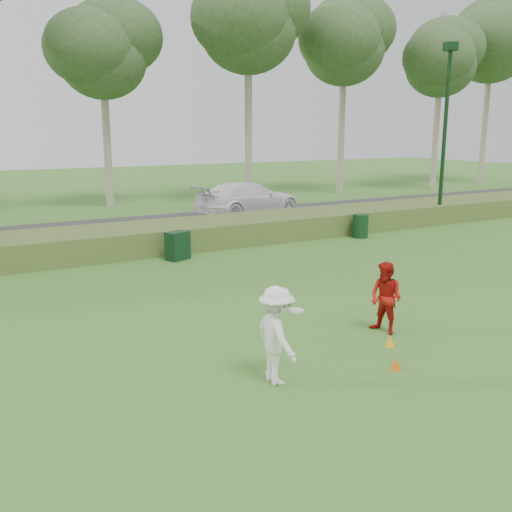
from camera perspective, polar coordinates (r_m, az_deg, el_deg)
ground at (r=11.45m, az=10.10°, el=-10.19°), size 120.00×120.00×0.00m
reed_strip at (r=21.56m, az=-10.57°, el=1.82°), size 80.00×3.00×0.90m
park_road at (r=26.34m, az=-14.13°, el=2.65°), size 80.00×6.00×0.06m
lamp_post at (r=28.27m, az=18.55°, el=14.37°), size 0.70×0.70×8.18m
tree_4 at (r=34.00m, az=-15.16°, el=19.25°), size 6.24×6.24×11.50m
tree_5 at (r=35.42m, az=-0.79°, el=22.45°), size 7.28×7.28×14.00m
tree_6 at (r=40.80m, az=8.82°, el=20.46°), size 7.02×7.02×13.50m
tree_7 at (r=45.34m, az=18.01°, el=18.25°), size 6.50×6.50×12.50m
tree_8 at (r=51.72m, az=22.52°, el=19.25°), size 8.06×8.06×15.00m
player_white at (r=10.04m, az=2.09°, el=-7.92°), size 0.89×1.17×1.76m
player_red at (r=12.76m, az=12.85°, el=-4.13°), size 0.75×0.88×1.59m
cone_orange at (r=11.12m, az=13.80°, el=-10.42°), size 0.21×0.21×0.23m
cone_yellow at (r=12.21m, az=13.25°, el=-8.26°), size 0.22×0.22×0.24m
utility_cabinet at (r=19.71m, az=-7.84°, el=1.02°), size 0.91×0.75×0.98m
trash_bin at (r=23.95m, az=10.38°, el=2.97°), size 0.75×0.75×0.97m
car_right at (r=29.41m, az=-0.75°, el=5.76°), size 6.13×3.28×1.69m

